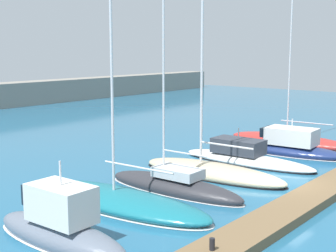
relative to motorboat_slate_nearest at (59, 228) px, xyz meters
The scene contains 10 objects.
ground_plane 12.77m from the motorboat_slate_nearest, 16.51° to the right, with size 120.00×120.00×0.00m, color #236084.
dock_pier 13.41m from the motorboat_slate_nearest, 24.24° to the right, with size 30.89×1.91×0.43m, color brown.
motorboat_slate_nearest is the anchor object (origin of this frame).
sailboat_teal_second 4.93m from the motorboat_slate_nearest, 17.16° to the left, with size 3.71×10.67×17.20m.
sailboat_charcoal_third 8.24m from the motorboat_slate_nearest, ahead, with size 2.23×8.56×18.44m.
sailboat_sand_fourth 12.21m from the motorboat_slate_nearest, ahead, with size 3.04×9.71×14.91m.
motorboat_white_fifth 16.39m from the motorboat_slate_nearest, ahead, with size 2.57×9.61×2.51m.
motorboat_navy_sixth 20.62m from the motorboat_slate_nearest, ahead, with size 3.20×8.78×2.79m.
sailboat_red_seventh 24.29m from the motorboat_slate_nearest, ahead, with size 2.97×10.28×21.63m.
dock_bollard 5.99m from the motorboat_slate_nearest, 66.72° to the right, with size 0.20×0.20×0.44m, color black.
Camera 1 is at (-23.35, -10.87, 7.47)m, focal length 51.56 mm.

